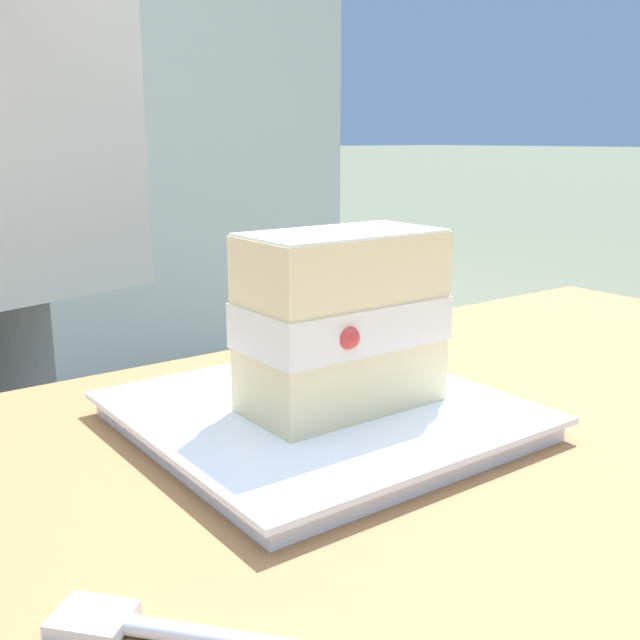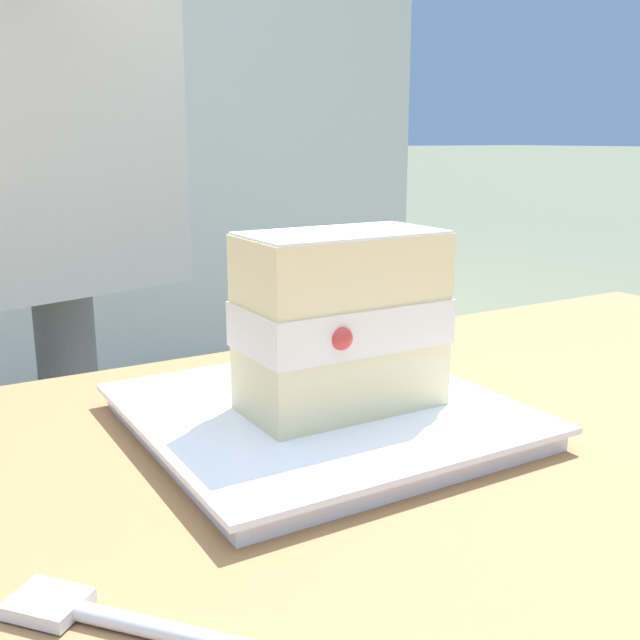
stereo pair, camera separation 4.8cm
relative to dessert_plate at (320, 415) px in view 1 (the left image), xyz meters
name	(u,v)px [view 1 (the left image)]	position (x,y,z in m)	size (l,w,h in m)	color
dessert_plate	(320,415)	(0.00, 0.00, 0.00)	(0.23, 0.23, 0.02)	white
cake_slice	(341,321)	(-0.01, 0.01, 0.07)	(0.13, 0.08, 0.11)	beige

